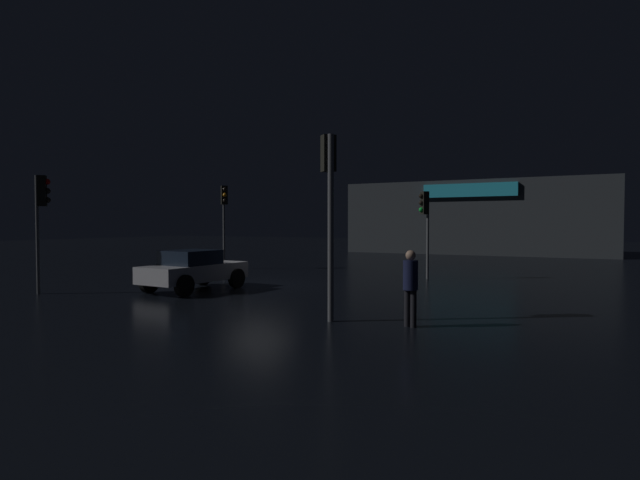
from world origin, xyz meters
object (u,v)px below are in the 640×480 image
traffic_signal_cross_left (425,213)px  traffic_signal_cross_right (224,207)px  traffic_signal_main (329,191)px  car_near (194,269)px  store_building (477,218)px  traffic_signal_opposite (42,204)px  pedestrian (410,282)px

traffic_signal_cross_left → traffic_signal_cross_right: 10.58m
traffic_signal_main → car_near: size_ratio=1.12×
traffic_signal_cross_left → car_near: 9.89m
store_building → car_near: 28.54m
traffic_signal_opposite → store_building: bearing=74.2°
traffic_signal_cross_left → pedestrian: 10.39m
traffic_signal_opposite → traffic_signal_cross_left: size_ratio=1.07×
store_building → traffic_signal_cross_left: size_ratio=5.33×
traffic_signal_main → traffic_signal_opposite: size_ratio=1.13×
store_building → pedestrian: store_building is taller
traffic_signal_opposite → traffic_signal_cross_right: traffic_signal_cross_right is taller
traffic_signal_cross_left → car_near: bearing=-130.5°
traffic_signal_opposite → traffic_signal_cross_left: (10.24, 10.33, -0.22)m
pedestrian → traffic_signal_cross_left: bearing=103.7°
traffic_signal_cross_right → car_near: size_ratio=1.08×
store_building → car_near: store_building is taller
traffic_signal_main → car_near: traffic_signal_main is taller
traffic_signal_cross_left → traffic_signal_main: bearing=-87.4°
traffic_signal_cross_right → car_near: traffic_signal_cross_right is taller
traffic_signal_opposite → traffic_signal_cross_right: size_ratio=0.92×
traffic_signal_main → traffic_signal_cross_right: bearing=137.8°
traffic_signal_main → traffic_signal_opposite: (-10.69, -0.20, -0.13)m
store_building → traffic_signal_cross_right: store_building is taller
traffic_signal_cross_right → car_near: (4.29, -7.20, -2.51)m
car_near → pedestrian: pedestrian is taller
traffic_signal_cross_right → traffic_signal_cross_left: bearing=0.8°
traffic_signal_main → traffic_signal_opposite: bearing=-179.0°
traffic_signal_main → pedestrian: size_ratio=2.56×
traffic_signal_cross_left → traffic_signal_cross_right: (-10.57, -0.14, 0.45)m
car_near → traffic_signal_opposite: bearing=-143.0°
traffic_signal_main → car_near: bearing=157.5°
traffic_signal_main → car_near: (-6.74, 2.79, -2.41)m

